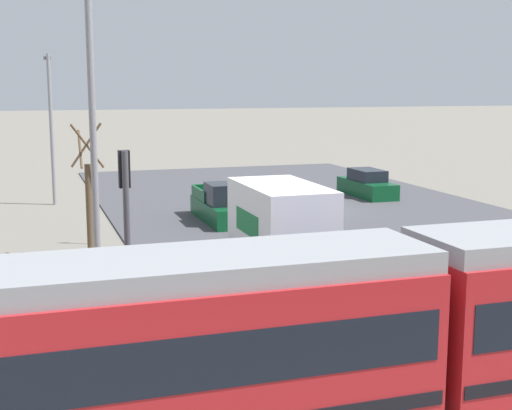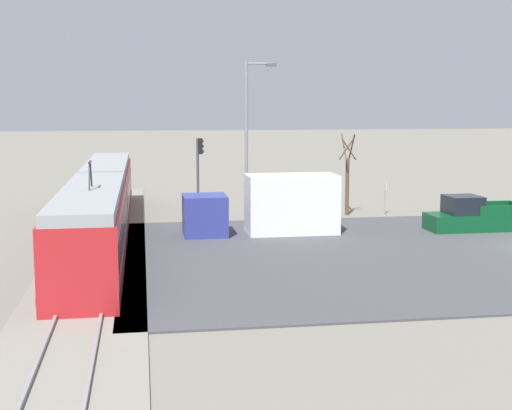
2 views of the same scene
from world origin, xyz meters
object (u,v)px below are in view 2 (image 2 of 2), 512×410
Objects in this scene: street_lamp_near_crossing at (249,130)px; box_truck at (271,207)px; light_rail_tram at (102,205)px; pickup_truck at (473,217)px; no_parking_sign at (385,195)px; traffic_light_pole at (199,167)px; street_tree at (347,178)px.

box_truck is at bearing -178.04° from street_lamp_near_crossing.
light_rail_tram is 8.89m from box_truck.
no_parking_sign is (6.51, 2.78, 0.46)m from pickup_truck.
pickup_truck is 7.09m from no_parking_sign.
box_truck is 1.55× the size of pickup_truck.
traffic_light_pole reaches higher than pickup_truck.
pickup_truck is at bearing -142.30° from street_tree.
light_rail_tram is 10.99m from street_lamp_near_crossing.
no_parking_sign is at bearing -93.66° from street_lamp_near_crossing.
no_parking_sign is (-0.55, -8.59, -4.13)m from street_lamp_near_crossing.
street_lamp_near_crossing reaches higher than traffic_light_pole.
street_lamp_near_crossing is at bearing -81.34° from traffic_light_pole.
street_lamp_near_crossing is at bearing -56.63° from light_rail_tram.
pickup_truck is (-1.36, -20.02, -0.92)m from light_rail_tram.
light_rail_tram reaches higher than pickup_truck.
light_rail_tram is 3.10× the size of street_lamp_near_crossing.
traffic_light_pole is (5.82, 3.35, 1.67)m from box_truck.
light_rail_tram is 15.77m from street_tree.
traffic_light_pole reaches higher than no_parking_sign.
street_lamp_near_crossing is (0.48, -3.13, 2.19)m from traffic_light_pole.
pickup_truck is at bearing -114.41° from traffic_light_pole.
no_parking_sign is at bearing -90.36° from traffic_light_pole.
street_tree is (5.96, -5.95, 0.81)m from box_truck.
box_truck is 4.02× the size of no_parking_sign.
no_parking_sign is at bearing -95.20° from street_tree.
traffic_light_pole is 0.96× the size of street_tree.
traffic_light_pole reaches higher than light_rail_tram.
light_rail_tram is 5.74× the size of street_tree.
street_lamp_near_crossing reaches higher than light_rail_tram.
traffic_light_pole is 11.88m from no_parking_sign.
traffic_light_pole is at bearing 90.91° from street_tree.
box_truck is 1.67× the size of traffic_light_pole.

